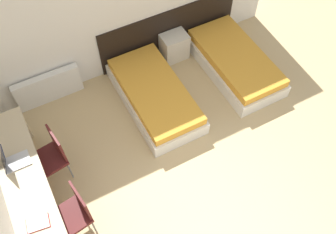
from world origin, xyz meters
The scene contains 11 objects.
wall_back centered at (0.00, 3.80, 1.35)m, with size 5.79×0.05×2.70m.
headboard_panel centered at (0.92, 3.76, 0.46)m, with size 2.64×0.03×0.91m.
bed_near_window centered at (0.12, 2.77, 0.19)m, with size 0.96×1.91×0.40m.
bed_near_door centered at (1.71, 2.77, 0.19)m, with size 0.96×1.91×0.40m.
nightstand centered at (0.92, 3.56, 0.26)m, with size 0.46×0.34×0.51m.
radiator centered at (-1.38, 3.68, 0.28)m, with size 1.09×0.12×0.56m.
desk centered at (-2.13, 1.81, 0.62)m, with size 0.54×2.60×0.76m.
chair_near_laptop centered at (-1.72, 2.29, 0.52)m, with size 0.50×0.50×0.93m.
chair_near_notebook centered at (-1.72, 1.36, 0.52)m, with size 0.51×0.51×0.93m.
laptop centered at (-2.17, 2.24, 0.83)m, with size 0.34×0.24×0.34m.
open_notebook centered at (-2.13, 1.32, 0.77)m, with size 0.29×0.22×0.02m.
Camera 1 is at (-1.46, -0.67, 5.08)m, focal length 40.00 mm.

